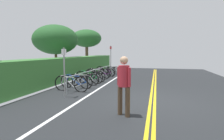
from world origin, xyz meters
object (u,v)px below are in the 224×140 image
(bike_rack, at_px, (96,72))
(pedestrian, at_px, (124,82))
(bicycle_1, at_px, (76,81))
(tree_far_right, at_px, (87,39))
(bicycle_7, at_px, (104,72))
(bicycle_4, at_px, (94,76))
(sign_post_near, at_px, (64,67))
(bicycle_0, at_px, (71,84))
(bicycle_6, at_px, (99,73))
(bicycle_2, at_px, (83,80))
(sign_post_far, at_px, (111,57))
(bicycle_3, at_px, (89,77))
(bicycle_8, at_px, (105,71))
(tree_mid, at_px, (55,40))
(bicycle_9, at_px, (111,70))
(bicycle_5, at_px, (97,74))

(bike_rack, xyz_separation_m, pedestrian, (-6.42, -3.00, 0.45))
(bicycle_1, distance_m, tree_far_right, 12.63)
(bicycle_7, relative_size, pedestrian, 0.96)
(bicycle_4, relative_size, pedestrian, 0.95)
(bicycle_7, height_order, sign_post_near, sign_post_near)
(bicycle_0, relative_size, bicycle_6, 1.02)
(bicycle_2, xyz_separation_m, sign_post_far, (6.56, 0.03, 1.13))
(bicycle_0, bearing_deg, bicycle_2, 0.13)
(bike_rack, bearing_deg, bicycle_3, 178.55)
(bike_rack, bearing_deg, bicycle_2, 178.67)
(bicycle_2, bearing_deg, bicycle_4, -3.52)
(bicycle_8, height_order, pedestrian, pedestrian)
(tree_mid, bearing_deg, bike_rack, -113.46)
(bike_rack, relative_size, bicycle_8, 4.74)
(bicycle_0, relative_size, tree_mid, 0.46)
(tree_mid, bearing_deg, sign_post_far, -52.55)
(bicycle_7, xyz_separation_m, sign_post_near, (-6.71, -0.18, 0.93))
(bike_rack, bearing_deg, bicycle_4, -174.01)
(tree_mid, bearing_deg, tree_far_right, 1.26)
(bicycle_2, distance_m, bicycle_6, 3.18)
(bicycle_7, height_order, pedestrian, pedestrian)
(sign_post_far, bearing_deg, bicycle_7, -177.49)
(pedestrian, distance_m, sign_post_far, 11.40)
(bicycle_9, height_order, pedestrian, pedestrian)
(bicycle_8, distance_m, sign_post_far, 1.99)
(bicycle_4, height_order, bicycle_6, bicycle_6)
(bicycle_2, distance_m, pedestrian, 5.40)
(bicycle_6, relative_size, tree_mid, 0.45)
(bicycle_7, relative_size, tree_mid, 0.42)
(bicycle_3, distance_m, bicycle_4, 0.71)
(bicycle_4, xyz_separation_m, bicycle_5, (0.92, 0.07, 0.02))
(bicycle_0, height_order, bicycle_3, same)
(bicycle_9, bearing_deg, bicycle_3, 177.87)
(bicycle_3, relative_size, pedestrian, 1.03)
(bike_rack, bearing_deg, bicycle_5, 2.37)
(bicycle_4, bearing_deg, pedestrian, -153.64)
(bicycle_6, bearing_deg, sign_post_far, -0.89)
(bicycle_6, height_order, bicycle_9, bicycle_6)
(bicycle_1, bearing_deg, sign_post_near, -169.84)
(bicycle_7, relative_size, sign_post_far, 0.69)
(bicycle_2, height_order, bicycle_9, bicycle_9)
(bicycle_1, height_order, bicycle_6, bicycle_6)
(bicycle_9, xyz_separation_m, tree_far_right, (5.17, 4.15, 3.11))
(bicycle_3, xyz_separation_m, sign_post_far, (5.72, 0.04, 1.09))
(bicycle_0, height_order, bicycle_7, bicycle_0)
(tree_far_right, bearing_deg, bicycle_1, -161.60)
(bicycle_7, height_order, bicycle_8, bicycle_8)
(bicycle_6, distance_m, sign_post_near, 5.97)
(bike_rack, relative_size, tree_mid, 2.08)
(pedestrian, bearing_deg, sign_post_far, 15.66)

